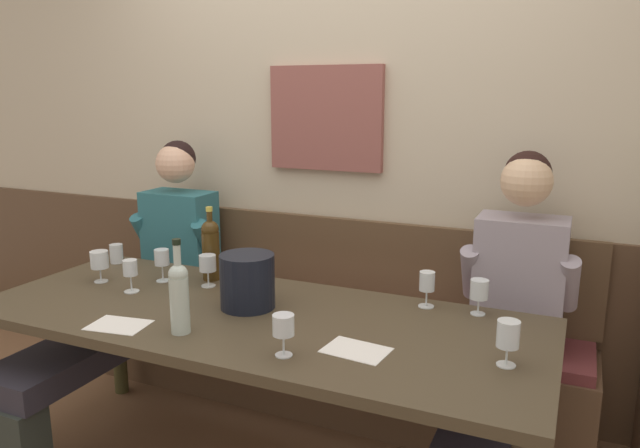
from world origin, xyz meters
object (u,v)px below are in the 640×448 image
Objects in this scene: person_left_seat at (138,283)px; wine_glass_near_bucket at (99,261)px; wine_glass_mid_left at (427,283)px; wine_glass_by_bottle at (479,291)px; wine_glass_mid_right at (508,336)px; water_tumbler_right at (116,254)px; wall_bench at (325,351)px; dining_table at (253,332)px; ice_bucket at (247,281)px; wine_bottle_amber_mid at (179,295)px; wine_glass_right_end at (130,270)px; wine_glass_center_rear at (283,326)px; wine_glass_left_end at (162,259)px; wine_bottle_clear_water at (211,248)px; person_right_seat at (508,336)px; wine_glass_center_front at (208,265)px.

wine_glass_near_bucket is (0.03, -0.28, 0.19)m from person_left_seat.
wine_glass_near_bucket is at bearing -168.80° from wine_glass_mid_left.
wine_glass_mid_left is (1.42, 0.28, 0.00)m from wine_glass_near_bucket.
wine_glass_by_bottle is 0.44m from wine_glass_mid_right.
water_tumbler_right is (-1.93, 0.40, -0.05)m from wine_glass_mid_right.
wall_bench reaches higher than dining_table.
ice_bucket is 0.90m from wine_glass_by_bottle.
wine_bottle_amber_mid is 2.42× the size of wine_glass_right_end.
wine_glass_mid_left reaches higher than dining_table.
wine_glass_mid_left is at bearing 39.81° from wine_bottle_amber_mid.
wine_glass_mid_right is at bearing -3.91° from dining_table.
wine_glass_left_end is (-0.86, 0.47, 0.00)m from wine_glass_center_rear.
wine_bottle_amber_mid is at bearing -117.76° from dining_table.
person_left_seat is 9.31× the size of wine_glass_near_bucket.
ice_bucket is at bearing -0.80° from wine_glass_near_bucket.
ice_bucket reaches higher than dining_table.
water_tumbler_right is at bearing -175.58° from person_left_seat.
wine_bottle_amber_mid reaches higher than water_tumbler_right.
wine_bottle_clear_water is at bearing 113.96° from wine_bottle_amber_mid.
wine_glass_right_end and wine_glass_near_bucket have the same top height.
wine_glass_by_bottle is 0.93× the size of wine_glass_left_end.
wine_bottle_clear_water is 0.89m from wine_glass_center_rear.
person_right_seat is at bearing 0.89° from water_tumbler_right.
wine_glass_right_end is at bearing -13.48° from wine_glass_near_bucket.
dining_table is 0.63m from wine_glass_right_end.
dining_table is 0.98m from person_right_seat.
water_tumbler_right is at bearing 168.97° from wine_glass_center_front.
wine_glass_left_end is at bearing -28.86° from person_left_seat.
wine_glass_near_bucket reaches higher than wine_glass_by_bottle.
wine_glass_mid_right reaches higher than wine_glass_mid_left.
dining_table is at bearing -1.23° from wine_glass_right_end.
person_right_seat reaches higher than wine_glass_near_bucket.
wine_glass_near_bucket is 0.96× the size of wine_glass_mid_right.
wine_glass_mid_right is at bearing -6.84° from ice_bucket.
wine_glass_mid_right reaches higher than dining_table.
wine_glass_mid_right is (0.67, 0.22, -0.00)m from wine_glass_center_rear.
person_right_seat reaches higher than wine_glass_mid_left.
ice_bucket is 1.52× the size of wine_glass_near_bucket.
dining_table is 0.97m from wine_glass_mid_right.
wine_glass_mid_left is 0.98× the size of wine_glass_left_end.
dining_table is 15.39× the size of wine_glass_mid_left.
ice_bucket is (-0.05, 0.06, 0.18)m from dining_table.
water_tumbler_right is at bearing -179.48° from wine_glass_mid_left.
wine_glass_mid_right is 1.02× the size of wine_glass_mid_left.
wall_bench is at bearing 37.92° from wine_glass_near_bucket.
wine_glass_mid_right is at bearing -49.07° from wine_glass_mid_left.
dining_table is 0.44m from wine_glass_center_front.
person_right_seat reaches higher than wall_bench.
wall_bench is at bearing 46.50° from wine_bottle_clear_water.
person_right_seat is at bearing 6.91° from wine_glass_center_front.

